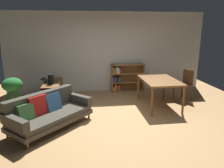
% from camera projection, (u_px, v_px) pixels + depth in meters
% --- Properties ---
extents(ground_plane, '(8.16, 8.16, 0.00)m').
position_uv_depth(ground_plane, '(120.00, 121.00, 5.13)').
color(ground_plane, tan).
extents(back_wall_panel, '(6.80, 0.10, 2.70)m').
position_uv_depth(back_wall_panel, '(106.00, 52.00, 7.38)').
color(back_wall_panel, silver).
rests_on(back_wall_panel, ground_plane).
extents(fabric_couch, '(1.87, 1.90, 0.76)m').
position_uv_depth(fabric_couch, '(48.00, 111.00, 4.77)').
color(fabric_couch, olive).
rests_on(fabric_couch, ground_plane).
extents(media_console, '(0.47, 1.31, 0.62)m').
position_uv_depth(media_console, '(53.00, 93.00, 6.38)').
color(media_console, brown).
rests_on(media_console, ground_plane).
extents(open_laptop, '(0.45, 0.36, 0.11)m').
position_uv_depth(open_laptop, '(49.00, 81.00, 6.36)').
color(open_laptop, '#333338').
rests_on(open_laptop, media_console).
extents(desk_speaker, '(0.16, 0.16, 0.28)m').
position_uv_depth(desk_speaker, '(51.00, 79.00, 6.07)').
color(desk_speaker, black).
rests_on(desk_speaker, media_console).
extents(potted_floor_plant, '(0.54, 0.54, 0.85)m').
position_uv_depth(potted_floor_plant, '(13.00, 88.00, 5.91)').
color(potted_floor_plant, brown).
rests_on(potted_floor_plant, ground_plane).
extents(dining_table, '(0.93, 1.43, 0.79)m').
position_uv_depth(dining_table, '(159.00, 82.00, 5.96)').
color(dining_table, brown).
rests_on(dining_table, ground_plane).
extents(dining_chair_near, '(0.55, 0.54, 0.94)m').
position_uv_depth(dining_chair_near, '(185.00, 83.00, 6.57)').
color(dining_chair_near, '#56351E').
rests_on(dining_chair_near, ground_plane).
extents(bookshelf, '(1.14, 0.29, 0.97)m').
position_uv_depth(bookshelf, '(125.00, 77.00, 7.52)').
color(bookshelf, olive).
rests_on(bookshelf, ground_plane).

